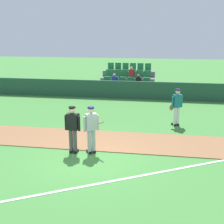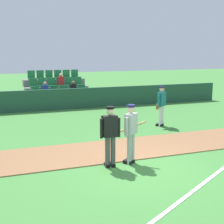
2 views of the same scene
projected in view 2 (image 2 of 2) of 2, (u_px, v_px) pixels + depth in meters
The scene contains 7 objects.
ground_plane at pixel (136, 168), 9.26m from camera, with size 80.00×80.00×0.00m, color #42843A.
infield_dirt_path at pixel (114, 150), 10.85m from camera, with size 28.00×2.37×0.03m, color #936642.
dugout_fence at pixel (63, 99), 18.22m from camera, with size 20.00×0.16×1.16m, color #234C38.
stadium_bleachers at pixel (57, 94), 19.93m from camera, with size 3.90×2.95×2.05m.
batter_grey_jersey at pixel (131, 131), 9.43m from camera, with size 0.73×0.70×1.76m.
umpire_home_plate at pixel (110, 133), 9.13m from camera, with size 0.59×0.32×1.76m.
runner_teal_jersey at pixel (161, 105), 14.13m from camera, with size 0.62×0.45×1.76m.
Camera 2 is at (-3.69, -8.01, 3.29)m, focal length 52.18 mm.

